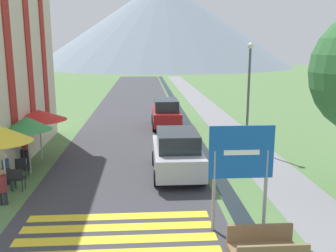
{
  "coord_description": "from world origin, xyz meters",
  "views": [
    {
      "loc": [
        -1.71,
        -5.75,
        5.06
      ],
      "look_at": [
        -0.68,
        10.0,
        1.72
      ],
      "focal_mm": 40.0,
      "sensor_mm": 36.0,
      "label": 1
    }
  ],
  "objects_px": {
    "footbridge": "(266,250)",
    "parked_car_far": "(166,113)",
    "cafe_chair_middle": "(21,166)",
    "parked_car_near": "(177,152)",
    "road_sign": "(241,162)",
    "cafe_chair_far_left": "(24,156)",
    "person_seated_far": "(2,185)",
    "cafe_umbrella_middle_green": "(27,123)",
    "cafe_chair_near_left": "(6,177)",
    "cafe_umbrella_rear_red": "(39,115)",
    "person_standing_terrace": "(25,147)",
    "person_seated_near": "(5,168)",
    "cafe_chair_near_right": "(18,177)",
    "cafe_umbrella_front_yellow": "(1,134)",
    "streetlamp": "(249,88)"
  },
  "relations": [
    {
      "from": "footbridge",
      "to": "parked_car_far",
      "type": "distance_m",
      "value": 15.48
    },
    {
      "from": "parked_car_far",
      "to": "cafe_chair_middle",
      "type": "bearing_deg",
      "value": -123.87
    },
    {
      "from": "parked_car_near",
      "to": "parked_car_far",
      "type": "relative_size",
      "value": 1.02
    },
    {
      "from": "road_sign",
      "to": "cafe_chair_far_left",
      "type": "xyz_separation_m",
      "value": [
        -7.75,
        6.11,
        -1.47
      ]
    },
    {
      "from": "parked_car_near",
      "to": "person_seated_far",
      "type": "relative_size",
      "value": 3.39
    },
    {
      "from": "cafe_umbrella_middle_green",
      "to": "cafe_chair_near_left",
      "type": "bearing_deg",
      "value": -99.46
    },
    {
      "from": "footbridge",
      "to": "parked_car_far",
      "type": "xyz_separation_m",
      "value": [
        -1.5,
        15.39,
        0.68
      ]
    },
    {
      "from": "cafe_umbrella_rear_red",
      "to": "person_seated_far",
      "type": "height_order",
      "value": "cafe_umbrella_rear_red"
    },
    {
      "from": "footbridge",
      "to": "cafe_chair_middle",
      "type": "relative_size",
      "value": 2.0
    },
    {
      "from": "cafe_umbrella_middle_green",
      "to": "cafe_umbrella_rear_red",
      "type": "relative_size",
      "value": 0.97
    },
    {
      "from": "parked_car_far",
      "to": "person_standing_terrace",
      "type": "relative_size",
      "value": 2.32
    },
    {
      "from": "cafe_chair_middle",
      "to": "person_seated_far",
      "type": "height_order",
      "value": "person_seated_far"
    },
    {
      "from": "parked_car_near",
      "to": "cafe_umbrella_middle_green",
      "type": "distance_m",
      "value": 6.08
    },
    {
      "from": "person_seated_near",
      "to": "road_sign",
      "type": "bearing_deg",
      "value": -27.39
    },
    {
      "from": "cafe_chair_near_right",
      "to": "cafe_umbrella_front_yellow",
      "type": "bearing_deg",
      "value": -73.61
    },
    {
      "from": "parked_car_near",
      "to": "cafe_chair_far_left",
      "type": "xyz_separation_m",
      "value": [
        -6.44,
        1.32,
        -0.4
      ]
    },
    {
      "from": "cafe_chair_near_right",
      "to": "footbridge",
      "type": "bearing_deg",
      "value": -8.64
    },
    {
      "from": "footbridge",
      "to": "cafe_chair_middle",
      "type": "distance_m",
      "value": 9.86
    },
    {
      "from": "footbridge",
      "to": "person_seated_far",
      "type": "distance_m",
      "value": 8.41
    },
    {
      "from": "road_sign",
      "to": "cafe_chair_near_left",
      "type": "height_order",
      "value": "road_sign"
    },
    {
      "from": "parked_car_far",
      "to": "cafe_chair_middle",
      "type": "relative_size",
      "value": 4.79
    },
    {
      "from": "person_seated_near",
      "to": "footbridge",
      "type": "bearing_deg",
      "value": -34.55
    },
    {
      "from": "cafe_chair_near_right",
      "to": "cafe_chair_middle",
      "type": "bearing_deg",
      "value": 126.29
    },
    {
      "from": "parked_car_far",
      "to": "cafe_chair_middle",
      "type": "distance_m",
      "value": 11.13
    },
    {
      "from": "cafe_umbrella_middle_green",
      "to": "road_sign",
      "type": "bearing_deg",
      "value": -35.92
    },
    {
      "from": "road_sign",
      "to": "footbridge",
      "type": "distance_m",
      "value": 2.35
    },
    {
      "from": "cafe_umbrella_front_yellow",
      "to": "streetlamp",
      "type": "xyz_separation_m",
      "value": [
        9.76,
        5.8,
        0.82
      ]
    },
    {
      "from": "cafe_umbrella_middle_green",
      "to": "person_seated_near",
      "type": "bearing_deg",
      "value": -114.81
    },
    {
      "from": "footbridge",
      "to": "cafe_chair_near_left",
      "type": "xyz_separation_m",
      "value": [
        -7.85,
        4.98,
        0.29
      ]
    },
    {
      "from": "parked_car_far",
      "to": "cafe_umbrella_rear_red",
      "type": "height_order",
      "value": "cafe_umbrella_rear_red"
    },
    {
      "from": "parked_car_near",
      "to": "person_seated_far",
      "type": "height_order",
      "value": "parked_car_near"
    },
    {
      "from": "footbridge",
      "to": "person_standing_terrace",
      "type": "relative_size",
      "value": 0.97
    },
    {
      "from": "cafe_chair_near_left",
      "to": "cafe_umbrella_front_yellow",
      "type": "xyz_separation_m",
      "value": [
        0.31,
        -0.91,
        1.78
      ]
    },
    {
      "from": "parked_car_far",
      "to": "cafe_chair_far_left",
      "type": "bearing_deg",
      "value": -130.17
    },
    {
      "from": "road_sign",
      "to": "cafe_umbrella_rear_red",
      "type": "distance_m",
      "value": 10.29
    },
    {
      "from": "road_sign",
      "to": "person_seated_far",
      "type": "distance_m",
      "value": 7.69
    },
    {
      "from": "road_sign",
      "to": "cafe_chair_near_right",
      "type": "xyz_separation_m",
      "value": [
        -7.15,
        3.34,
        -1.47
      ]
    },
    {
      "from": "footbridge",
      "to": "cafe_chair_near_left",
      "type": "bearing_deg",
      "value": 147.64
    },
    {
      "from": "parked_car_near",
      "to": "cafe_umbrella_middle_green",
      "type": "xyz_separation_m",
      "value": [
        -5.95,
        0.47,
        1.18
      ]
    },
    {
      "from": "person_seated_near",
      "to": "person_standing_terrace",
      "type": "bearing_deg",
      "value": 79.69
    },
    {
      "from": "cafe_chair_near_left",
      "to": "streetlamp",
      "type": "bearing_deg",
      "value": 1.87
    },
    {
      "from": "cafe_umbrella_middle_green",
      "to": "cafe_chair_middle",
      "type": "bearing_deg",
      "value": -102.67
    },
    {
      "from": "parked_car_near",
      "to": "person_seated_near",
      "type": "distance_m",
      "value": 6.56
    },
    {
      "from": "cafe_chair_middle",
      "to": "cafe_chair_near_left",
      "type": "height_order",
      "value": "same"
    },
    {
      "from": "road_sign",
      "to": "cafe_chair_near_right",
      "type": "height_order",
      "value": "road_sign"
    },
    {
      "from": "road_sign",
      "to": "cafe_umbrella_rear_red",
      "type": "relative_size",
      "value": 1.24
    },
    {
      "from": "cafe_chair_near_left",
      "to": "cafe_umbrella_middle_green",
      "type": "bearing_deg",
      "value": 56.53
    },
    {
      "from": "person_standing_terrace",
      "to": "streetlamp",
      "type": "relative_size",
      "value": 0.33
    },
    {
      "from": "cafe_chair_middle",
      "to": "person_seated_far",
      "type": "xyz_separation_m",
      "value": [
        0.15,
        -2.46,
        0.16
      ]
    },
    {
      "from": "parked_car_far",
      "to": "person_seated_far",
      "type": "bearing_deg",
      "value": -117.33
    }
  ]
}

